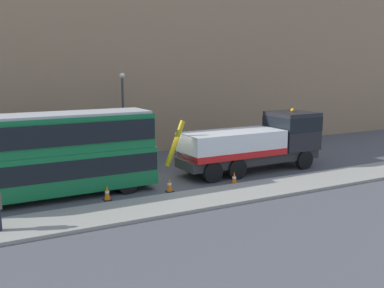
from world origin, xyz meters
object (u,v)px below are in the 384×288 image
(traffic_cone_midway, at_px, (170,185))
(traffic_cone_near_truck, at_px, (234,179))
(street_lamp, at_px, (123,109))
(recovery_tow_truck, at_px, (257,142))
(double_decker_bus, at_px, (40,153))
(traffic_cone_near_bus, at_px, (107,193))

(traffic_cone_midway, bearing_deg, traffic_cone_near_truck, -6.62)
(street_lamp, bearing_deg, traffic_cone_midway, -93.53)
(recovery_tow_truck, height_order, double_decker_bus, double_decker_bus)
(recovery_tow_truck, bearing_deg, double_decker_bus, 179.01)
(recovery_tow_truck, relative_size, traffic_cone_midway, 14.12)
(traffic_cone_midway, distance_m, traffic_cone_near_truck, 3.63)
(traffic_cone_near_truck, distance_m, street_lamp, 9.87)
(recovery_tow_truck, distance_m, street_lamp, 9.20)
(traffic_cone_midway, bearing_deg, traffic_cone_near_bus, 178.19)
(recovery_tow_truck, height_order, traffic_cone_near_bus, recovery_tow_truck)
(double_decker_bus, bearing_deg, street_lamp, 45.27)
(recovery_tow_truck, bearing_deg, traffic_cone_near_truck, -145.44)
(recovery_tow_truck, xyz_separation_m, traffic_cone_near_bus, (-9.78, -1.61, -1.42))
(recovery_tow_truck, xyz_separation_m, street_lamp, (-6.07, 6.70, 1.71))
(recovery_tow_truck, height_order, traffic_cone_near_truck, recovery_tow_truck)
(traffic_cone_near_bus, height_order, traffic_cone_midway, same)
(recovery_tow_truck, distance_m, double_decker_bus, 12.48)
(double_decker_bus, relative_size, traffic_cone_near_truck, 15.39)
(recovery_tow_truck, distance_m, traffic_cone_midway, 6.95)
(traffic_cone_midway, bearing_deg, double_decker_bus, 163.84)
(double_decker_bus, distance_m, traffic_cone_near_bus, 3.66)
(traffic_cone_near_bus, bearing_deg, double_decker_bus, 149.22)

